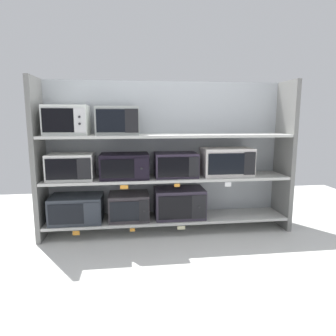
% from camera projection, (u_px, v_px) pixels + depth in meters
% --- Properties ---
extents(ground, '(6.72, 6.00, 0.02)m').
position_uv_depth(ground, '(183.00, 275.00, 2.51)').
color(ground, silver).
extents(back_panel, '(2.92, 0.04, 1.72)m').
position_uv_depth(back_panel, '(165.00, 155.00, 3.58)').
color(back_panel, '#9EA3A8').
rests_on(back_panel, ground).
extents(upright_left, '(0.05, 0.43, 1.72)m').
position_uv_depth(upright_left, '(39.00, 160.00, 3.17)').
color(upright_left, slate).
rests_on(upright_left, ground).
extents(upright_right, '(0.05, 0.43, 1.72)m').
position_uv_depth(upright_right, '(285.00, 156.00, 3.52)').
color(upright_right, slate).
rests_on(upright_right, ground).
extents(shelf_0, '(2.72, 0.43, 0.03)m').
position_uv_depth(shelf_0, '(168.00, 218.00, 3.46)').
color(shelf_0, beige).
rests_on(shelf_0, ground).
extents(microwave_0, '(0.56, 0.41, 0.29)m').
position_uv_depth(microwave_0, '(77.00, 208.00, 3.30)').
color(microwave_0, '#2C313A').
rests_on(microwave_0, shelf_0).
extents(microwave_1, '(0.44, 0.39, 0.30)m').
position_uv_depth(microwave_1, '(129.00, 206.00, 3.38)').
color(microwave_1, '#302B30').
rests_on(microwave_1, shelf_0).
extents(microwave_2, '(0.57, 0.39, 0.34)m').
position_uv_depth(microwave_2, '(179.00, 203.00, 3.44)').
color(microwave_2, '#2D2635').
rests_on(microwave_2, shelf_0).
extents(price_tag_0, '(0.07, 0.00, 0.05)m').
position_uv_depth(price_tag_0, '(76.00, 233.00, 3.13)').
color(price_tag_0, orange).
extents(price_tag_1, '(0.05, 0.00, 0.03)m').
position_uv_depth(price_tag_1, '(132.00, 230.00, 3.20)').
color(price_tag_1, orange).
extents(price_tag_2, '(0.09, 0.00, 0.04)m').
position_uv_depth(price_tag_2, '(181.00, 228.00, 3.27)').
color(price_tag_2, beige).
extents(shelf_1, '(2.72, 0.43, 0.03)m').
position_uv_depth(shelf_1, '(168.00, 178.00, 3.38)').
color(shelf_1, beige).
extents(microwave_3, '(0.48, 0.35, 0.28)m').
position_uv_depth(microwave_3, '(71.00, 167.00, 3.22)').
color(microwave_3, silver).
rests_on(microwave_3, shelf_1).
extents(microwave_4, '(0.53, 0.39, 0.27)m').
position_uv_depth(microwave_4, '(125.00, 166.00, 3.29)').
color(microwave_4, black).
rests_on(microwave_4, shelf_1).
extents(microwave_5, '(0.48, 0.34, 0.27)m').
position_uv_depth(microwave_5, '(176.00, 165.00, 3.37)').
color(microwave_5, '#2F2638').
rests_on(microwave_5, shelf_1).
extents(microwave_6, '(0.57, 0.34, 0.32)m').
position_uv_depth(microwave_6, '(227.00, 162.00, 3.44)').
color(microwave_6, silver).
rests_on(microwave_6, shelf_1).
extents(price_tag_3, '(0.08, 0.00, 0.04)m').
position_uv_depth(price_tag_3, '(124.00, 187.00, 3.11)').
color(price_tag_3, orange).
extents(price_tag_4, '(0.06, 0.00, 0.03)m').
position_uv_depth(price_tag_4, '(177.00, 185.00, 3.18)').
color(price_tag_4, orange).
extents(price_tag_5, '(0.07, 0.00, 0.05)m').
position_uv_depth(price_tag_5, '(228.00, 184.00, 3.26)').
color(price_tag_5, white).
extents(shelf_2, '(2.72, 0.43, 0.03)m').
position_uv_depth(shelf_2, '(168.00, 136.00, 3.30)').
color(shelf_2, beige).
extents(microwave_7, '(0.45, 0.36, 0.31)m').
position_uv_depth(microwave_7, '(67.00, 120.00, 3.14)').
color(microwave_7, silver).
rests_on(microwave_7, shelf_2).
extents(microwave_8, '(0.45, 0.36, 0.30)m').
position_uv_depth(microwave_8, '(118.00, 121.00, 3.20)').
color(microwave_8, '#A1A6A2').
rests_on(microwave_8, shelf_2).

